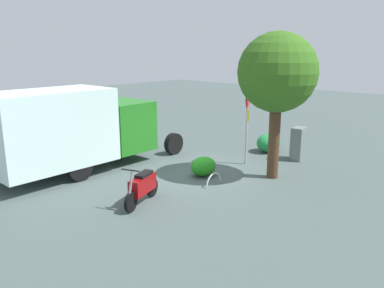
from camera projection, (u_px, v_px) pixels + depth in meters
ground_plane at (200, 172)px, 14.04m from camera, size 60.00×60.00×0.00m
box_truck_near at (75, 127)px, 13.76m from camera, size 7.41×2.22×3.01m
motorcycle at (142, 186)px, 11.13m from camera, size 1.74×0.82×1.20m
stop_sign at (247, 114)px, 14.55m from camera, size 0.71×0.33×2.95m
street_tree at (277, 74)px, 12.63m from camera, size 2.63×2.63×4.91m
utility_cabinet at (299, 144)px, 15.45m from camera, size 0.67×0.50×1.32m
bike_rack_hoop at (214, 185)px, 12.72m from camera, size 0.85×0.12×0.85m
shrub_near_sign at (269, 143)px, 16.70m from camera, size 1.17×0.95×0.80m
shrub_mid_verge at (203, 166)px, 13.61m from camera, size 0.98×0.80×0.67m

